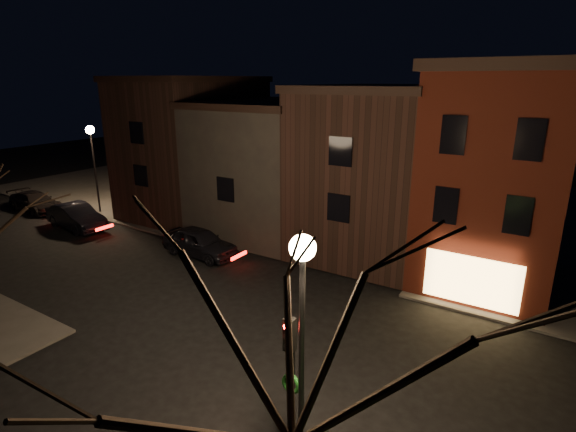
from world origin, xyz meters
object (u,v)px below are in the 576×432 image
Objects in this scene: street_lamp_far at (92,145)px; parked_car_b at (76,217)px; parked_car_a at (200,242)px; traffic_signal at (291,365)px; bare_tree_right at (293,320)px; street_lamp_near at (302,294)px; parked_car_c at (35,202)px.

street_lamp_far is 5.73m from parked_car_b.
traffic_signal is at bearing -125.73° from parked_car_a.
parked_car_a is (-14.00, 12.38, -5.33)m from bare_tree_right.
street_lamp_near is 28.00m from street_lamp_far.
parked_car_c is (-29.18, 9.35, -2.06)m from traffic_signal.
street_lamp_near is at bearing -125.81° from parked_car_a.
parked_car_b is (-10.52, -0.88, 0.04)m from parked_car_a.
street_lamp_near and street_lamp_far have the same top height.
bare_tree_right is (1.30, -2.50, 0.97)m from street_lamp_near.
bare_tree_right is 1.66× the size of parked_car_c.
street_lamp_far reaches higher than parked_car_a.
bare_tree_right is 27.60m from parked_car_b.
traffic_signal is 30.71m from parked_car_c.
parked_car_b is at bearing 154.87° from bare_tree_right.
traffic_signal is 4.87m from bare_tree_right.
parked_car_a is at bearing -88.29° from parked_car_c.
street_lamp_near reaches higher than parked_car_b.
street_lamp_near reaches higher than parked_car_a.
street_lamp_far is at bearing 154.17° from street_lamp_near.
traffic_signal is 0.78× the size of parked_car_b.
bare_tree_right is at bearing -109.21° from parked_car_b.
bare_tree_right reaches higher than street_lamp_near.
street_lamp_far is at bearing -61.18° from parked_car_c.
street_lamp_near is 0.76× the size of bare_tree_right.
traffic_signal is 0.48× the size of bare_tree_right.
traffic_signal is 0.79× the size of parked_car_c.
street_lamp_near is 25.28m from parked_car_b.
street_lamp_far is 27.35m from traffic_signal.
street_lamp_near is 16.67m from parked_car_a.
parked_car_c is (-6.56, 0.84, -0.11)m from parked_car_b.
parked_car_a is (-12.10, 9.39, -1.99)m from traffic_signal.
traffic_signal reaches higher than parked_car_c.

